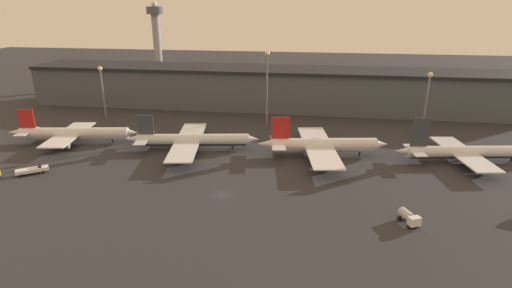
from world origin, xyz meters
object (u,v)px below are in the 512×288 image
airplane_0 (73,134)px  airplane_1 (192,140)px  service_vehicle_0 (32,170)px  control_tower (157,36)px  airplane_3 (468,152)px  airplane_2 (322,145)px  service_vehicle_3 (409,217)px

airplane_0 → airplane_1: size_ratio=1.01×
service_vehicle_0 → control_tower: bearing=60.8°
airplane_0 → airplane_1: (40.67, -0.32, -0.06)m
airplane_3 → service_vehicle_0: airplane_3 is taller
airplane_3 → control_tower: 173.01m
airplane_2 → airplane_1: bearing=171.4°
airplane_1 → service_vehicle_0: bearing=-155.3°
airplane_0 → airplane_2: bearing=-9.2°
airplane_3 → service_vehicle_3: (-23.71, -38.48, -1.54)m
airplane_2 → airplane_3: airplane_3 is taller
airplane_0 → service_vehicle_0: bearing=-91.1°
airplane_1 → service_vehicle_0: airplane_1 is taller
control_tower → airplane_0: bearing=-83.5°
airplane_1 → airplane_3: 82.24m
airplane_0 → airplane_2: airplane_2 is taller
airplane_3 → service_vehicle_3: 45.23m
airplane_1 → airplane_3: bearing=-8.1°
airplane_1 → airplane_2: 40.56m
airplane_3 → airplane_0: bearing=171.4°
airplane_0 → control_tower: bearing=87.1°
airplane_0 → airplane_1: airplane_0 is taller
airplane_2 → airplane_3: 41.68m
airplane_0 → airplane_3: bearing=-8.6°
service_vehicle_3 → airplane_3: bearing=124.2°
airplane_2 → control_tower: (-93.42, 106.98, 22.47)m
airplane_2 → airplane_0: bearing=170.8°
airplane_1 → control_tower: 121.99m
airplane_0 → control_tower: (-12.19, 107.23, 22.71)m
airplane_3 → airplane_2: bearing=172.4°
control_tower → service_vehicle_3: bearing=-52.3°
airplane_2 → service_vehicle_3: airplane_2 is taller
airplane_1 → airplane_0: bearing=170.2°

